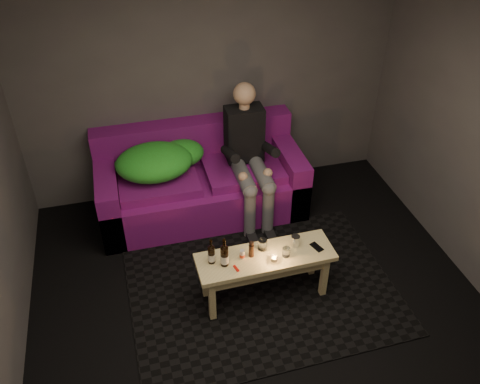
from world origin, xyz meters
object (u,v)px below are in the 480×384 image
object	(u,v)px
beer_bottle_a	(211,254)
beer_bottle_b	(224,256)
coffee_table	(265,263)
sofa	(200,183)
steel_cup	(295,241)
person	(249,153)

from	to	relation	value
beer_bottle_a	beer_bottle_b	world-z (taller)	beer_bottle_b
coffee_table	beer_bottle_b	world-z (taller)	beer_bottle_b
sofa	beer_bottle_b	xyz separation A→B (m)	(-0.06, -1.44, 0.26)
steel_cup	person	bearing A→B (deg)	94.74
coffee_table	steel_cup	bearing A→B (deg)	10.71
sofa	person	bearing A→B (deg)	-19.67
coffee_table	person	bearing A→B (deg)	81.39
beer_bottle_b	coffee_table	bearing A→B (deg)	2.81
sofa	steel_cup	xyz separation A→B (m)	(0.59, -1.36, 0.21)
person	steel_cup	size ratio (longest dim) A/B	13.51
sofa	coffee_table	size ratio (longest dim) A/B	1.78
sofa	steel_cup	distance (m)	1.50
sofa	person	world-z (taller)	person
person	steel_cup	world-z (taller)	person
steel_cup	beer_bottle_b	bearing A→B (deg)	-173.69
person	steel_cup	xyz separation A→B (m)	(0.10, -1.19, -0.20)
sofa	coffee_table	bearing A→B (deg)	-77.95
person	beer_bottle_a	xyz separation A→B (m)	(-0.65, -1.21, -0.16)
coffee_table	steel_cup	xyz separation A→B (m)	(0.29, 0.05, 0.14)
person	beer_bottle_a	size ratio (longest dim) A/B	5.84
sofa	coffee_table	distance (m)	1.45
sofa	beer_bottle_a	bearing A→B (deg)	-96.72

